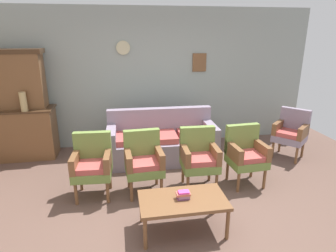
{
  "coord_description": "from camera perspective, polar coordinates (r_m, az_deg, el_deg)",
  "views": [
    {
      "loc": [
        -0.72,
        -3.07,
        2.23
      ],
      "look_at": [
        -0.0,
        1.07,
        0.85
      ],
      "focal_mm": 30.58,
      "sensor_mm": 36.0,
      "label": 1
    }
  ],
  "objects": [
    {
      "name": "ground_plane",
      "position": [
        3.86,
        2.87,
        -17.12
      ],
      "size": [
        7.68,
        7.68,
        0.0
      ],
      "primitive_type": "plane",
      "color": "brown"
    },
    {
      "name": "wall_back_with_decor",
      "position": [
        5.81,
        -2.64,
        9.5
      ],
      "size": [
        6.4,
        0.09,
        2.7
      ],
      "color": "#939E99",
      "rests_on": "ground"
    },
    {
      "name": "side_cabinet",
      "position": [
        5.87,
        -26.81,
        -1.29
      ],
      "size": [
        1.16,
        0.55,
        0.93
      ],
      "color": "brown",
      "rests_on": "ground"
    },
    {
      "name": "cabinet_upper_hutch",
      "position": [
        5.73,
        -28.0,
        8.3
      ],
      "size": [
        0.99,
        0.38,
        1.03
      ],
      "color": "brown",
      "rests_on": "side_cabinet"
    },
    {
      "name": "vase_on_cabinet",
      "position": [
        5.5,
        -26.88,
        4.36
      ],
      "size": [
        0.12,
        0.12,
        0.34
      ],
      "primitive_type": "cylinder",
      "color": "tan",
      "rests_on": "side_cabinet"
    },
    {
      "name": "floral_couch",
      "position": [
        5.19,
        -1.28,
        -3.3
      ],
      "size": [
        1.94,
        0.84,
        0.9
      ],
      "color": "gray",
      "rests_on": "ground"
    },
    {
      "name": "armchair_row_middle",
      "position": [
        4.15,
        -14.84,
        -7.08
      ],
      "size": [
        0.55,
        0.52,
        0.9
      ],
      "color": "olive",
      "rests_on": "ground"
    },
    {
      "name": "armchair_near_couch_end",
      "position": [
        4.12,
        -4.89,
        -6.71
      ],
      "size": [
        0.54,
        0.52,
        0.9
      ],
      "color": "olive",
      "rests_on": "ground"
    },
    {
      "name": "armchair_by_doorway",
      "position": [
        4.25,
        6.22,
        -5.91
      ],
      "size": [
        0.54,
        0.51,
        0.9
      ],
      "color": "olive",
      "rests_on": "ground"
    },
    {
      "name": "armchair_near_cabinet",
      "position": [
        4.49,
        15.23,
        -5.16
      ],
      "size": [
        0.55,
        0.52,
        0.9
      ],
      "color": "olive",
      "rests_on": "ground"
    },
    {
      "name": "wingback_chair_by_fireplace",
      "position": [
        5.7,
        23.31,
        -0.99
      ],
      "size": [
        0.71,
        0.71,
        0.9
      ],
      "color": "gray",
      "rests_on": "ground"
    },
    {
      "name": "coffee_table",
      "position": [
        3.4,
        2.98,
        -14.91
      ],
      "size": [
        1.0,
        0.56,
        0.42
      ],
      "color": "brown",
      "rests_on": "ground"
    },
    {
      "name": "book_stack_on_table",
      "position": [
        3.35,
        3.09,
        -13.57
      ],
      "size": [
        0.16,
        0.09,
        0.09
      ],
      "color": "#7B4373",
      "rests_on": "coffee_table"
    },
    {
      "name": "floor_vase_by_wall",
      "position": [
        6.6,
        23.44,
        -0.1
      ],
      "size": [
        0.18,
        0.18,
        0.65
      ],
      "primitive_type": "cylinder",
      "color": "olive",
      "rests_on": "ground"
    }
  ]
}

